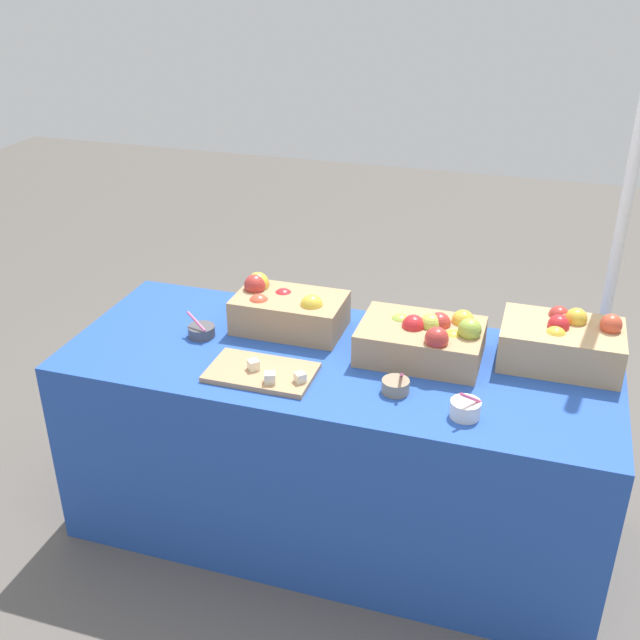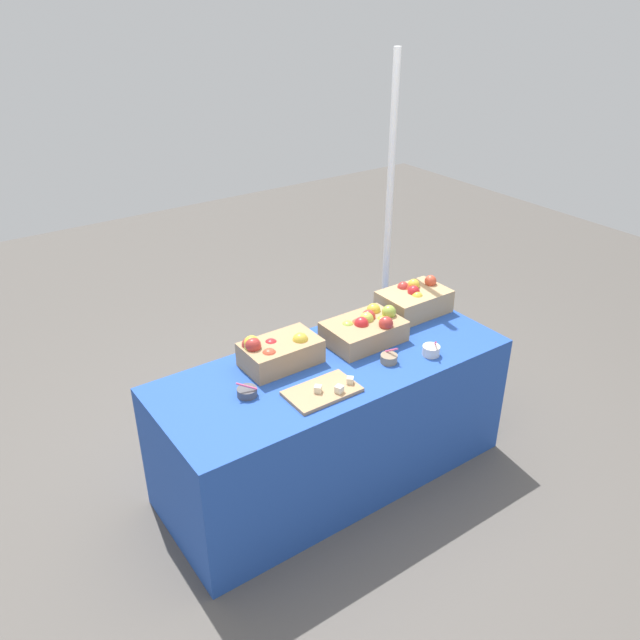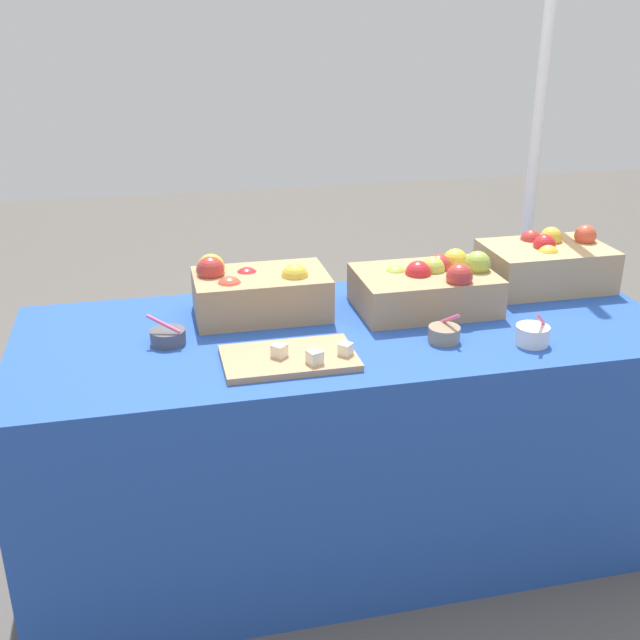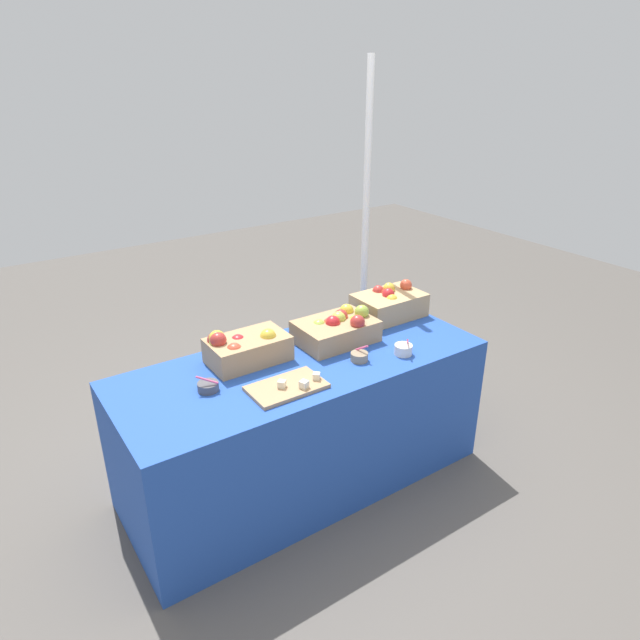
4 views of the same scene
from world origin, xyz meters
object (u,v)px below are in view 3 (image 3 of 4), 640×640
Objects in this scene: sample_bowl_near at (168,336)px; cutting_board_front at (291,358)px; apple_crate_right at (253,290)px; tent_pole at (535,155)px; apple_crate_left at (546,263)px; apple_crate_middle at (428,286)px; sample_bowl_far at (444,334)px; sample_bowl_mid at (532,335)px.

cutting_board_front is at bearing -31.68° from sample_bowl_near.
apple_crate_right is 1.27m from tent_pole.
tent_pole is (1.09, 0.83, 0.34)m from cutting_board_front.
apple_crate_left reaches higher than apple_crate_right.
tent_pole is at bearing 37.15° from cutting_board_front.
apple_crate_middle is 1.05× the size of apple_crate_right.
sample_bowl_mid is at bearing -17.49° from sample_bowl_far.
sample_bowl_mid is (0.72, -0.39, -0.05)m from apple_crate_right.
apple_crate_left reaches higher than sample_bowl_near.
apple_crate_middle is at bearing 30.38° from cutting_board_front.
apple_crate_middle is 3.91× the size of sample_bowl_mid.
sample_bowl_near is (-0.31, 0.19, 0.01)m from cutting_board_front.
cutting_board_front is 3.37× the size of sample_bowl_near.
apple_crate_right is 4.29× the size of sample_bowl_far.
apple_crate_right is at bearing 147.15° from sample_bowl_far.
apple_crate_left is at bearing -109.68° from tent_pole.
apple_crate_right is 3.79× the size of sample_bowl_near.
apple_crate_left is at bearing 2.09° from apple_crate_right.
sample_bowl_mid is at bearing -3.38° from cutting_board_front.
sample_bowl_near is at bearing 168.10° from sample_bowl_far.
sample_bowl_near is 1.57m from tent_pole.
tent_pole is (1.14, 0.48, 0.27)m from apple_crate_right.
apple_crate_middle is at bearing -167.28° from apple_crate_left.
sample_bowl_far is (0.44, 0.03, 0.01)m from cutting_board_front.
tent_pole is (1.40, 0.64, 0.33)m from sample_bowl_near.
sample_bowl_far is at bearing -11.90° from sample_bowl_near.
apple_crate_left is 1.26m from sample_bowl_near.
apple_crate_left is 0.18× the size of tent_pole.
sample_bowl_near is (-0.26, -0.16, -0.06)m from apple_crate_right.
apple_crate_right is at bearing 97.83° from cutting_board_front.
sample_bowl_far is (-0.04, -0.25, -0.05)m from apple_crate_middle.
sample_bowl_far reaches higher than sample_bowl_near.
apple_crate_middle is 0.80m from sample_bowl_near.
cutting_board_front is at bearing -157.57° from apple_crate_left.
sample_bowl_mid is (0.19, -0.32, -0.04)m from apple_crate_middle.
tent_pole reaches higher than apple_crate_left.
apple_crate_left reaches higher than apple_crate_middle.
cutting_board_front is (-0.93, -0.39, -0.07)m from apple_crate_left.
sample_bowl_far is at bearing -32.85° from apple_crate_right.
cutting_board_front is 0.16× the size of tent_pole.
apple_crate_middle reaches higher than sample_bowl_far.
apple_crate_middle is 3.97× the size of sample_bowl_near.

